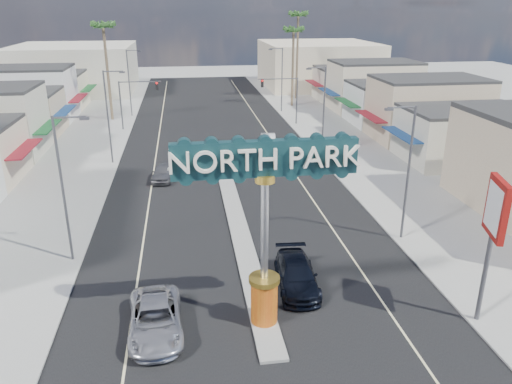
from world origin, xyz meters
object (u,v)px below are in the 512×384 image
object	(u,v)px
palm_right_mid	(294,34)
gateway_sign	(265,213)
streetlight_l_mid	(109,113)
palm_right_far	(298,20)
streetlight_l_near	(65,183)
suv_left	(155,319)
traffic_signal_left	(135,95)
car_parked_left	(163,172)
streetlight_r_near	(406,167)
streetlight_r_far	(281,77)
streetlight_r_mid	(322,106)
suv_right	(297,275)
palm_left_far	(103,31)
car_parked_right	(268,141)
traffic_signal_right	(283,92)
streetlight_l_far	(130,80)
bank_pylon_sign	(495,217)

from	to	relation	value
palm_right_mid	gateway_sign	bearing A→B (deg)	-103.53
streetlight_l_mid	palm_right_far	world-z (taller)	palm_right_far
streetlight_l_near	suv_left	size ratio (longest dim) A/B	1.67
traffic_signal_left	car_parked_left	xyz separation A→B (m)	(3.68, -19.54, -3.55)
streetlight_r_near	streetlight_r_far	distance (m)	42.00
streetlight_r_mid	streetlight_r_far	distance (m)	22.00
suv_right	palm_left_far	bearing A→B (deg)	112.67
palm_left_far	car_parked_right	distance (m)	27.07
streetlight_l_mid	suv_right	bearing A→B (deg)	-62.90
traffic_signal_right	car_parked_right	size ratio (longest dim) A/B	1.34
suv_right	streetlight_l_near	bearing A→B (deg)	162.75
gateway_sign	traffic_signal_right	xyz separation A→B (m)	(9.18, 42.02, -1.65)
palm_right_far	suv_right	distance (m)	59.46
streetlight_l_mid	car_parked_left	xyz separation A→B (m)	(4.93, -5.55, -4.34)
streetlight_r_mid	car_parked_left	xyz separation A→B (m)	(-15.93, -5.55, -4.34)
traffic_signal_left	palm_left_far	xyz separation A→B (m)	(-3.82, 6.01, 7.22)
streetlight_r_near	palm_right_mid	bearing A→B (deg)	86.81
streetlight_l_mid	streetlight_l_far	xyz separation A→B (m)	(0.00, 22.00, 0.00)
streetlight_r_near	bank_pylon_sign	distance (m)	9.34
traffic_signal_right	streetlight_r_mid	distance (m)	14.07
gateway_sign	streetlight_r_far	bearing A→B (deg)	78.22
streetlight_r_far	car_parked_left	distance (m)	32.12
palm_right_far	suv_right	world-z (taller)	palm_right_far
gateway_sign	suv_right	distance (m)	6.46
suv_left	streetlight_r_near	bearing A→B (deg)	23.93
traffic_signal_left	palm_left_far	bearing A→B (deg)	122.43
streetlight_r_far	car_parked_left	size ratio (longest dim) A/B	2.10
streetlight_r_near	streetlight_r_mid	world-z (taller)	same
streetlight_r_near	palm_left_far	distance (m)	46.80
gateway_sign	palm_left_far	xyz separation A→B (m)	(-13.00, 48.02, 5.57)
palm_left_far	streetlight_r_near	bearing A→B (deg)	-59.64
streetlight_r_mid	traffic_signal_right	bearing A→B (deg)	95.10
streetlight_r_far	palm_right_far	size ratio (longest dim) A/B	0.64
palm_right_mid	suv_right	bearing A→B (deg)	-101.85
streetlight_l_near	suv_left	bearing A→B (deg)	-56.88
bank_pylon_sign	streetlight_r_near	bearing A→B (deg)	105.70
palm_right_mid	streetlight_r_near	bearing A→B (deg)	-93.19
streetlight_r_near	streetlight_r_far	size ratio (longest dim) A/B	1.00
traffic_signal_right	car_parked_right	xyz separation A→B (m)	(-3.68, -10.58, -3.54)
car_parked_left	palm_left_far	bearing A→B (deg)	114.32
traffic_signal_left	car_parked_left	distance (m)	20.20
streetlight_r_near	car_parked_right	bearing A→B (deg)	101.90
streetlight_r_near	suv_left	bearing A→B (deg)	-153.04
traffic_signal_right	palm_right_far	bearing A→B (deg)	72.10
suv_left	palm_right_far	bearing A→B (deg)	68.32
streetlight_r_mid	palm_right_far	bearing A→B (deg)	81.88
streetlight_l_near	car_parked_right	size ratio (longest dim) A/B	2.01
traffic_signal_right	streetlight_r_mid	bearing A→B (deg)	-84.90
streetlight_r_far	streetlight_r_mid	bearing A→B (deg)	-90.00
streetlight_l_near	palm_right_far	bearing A→B (deg)	63.94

